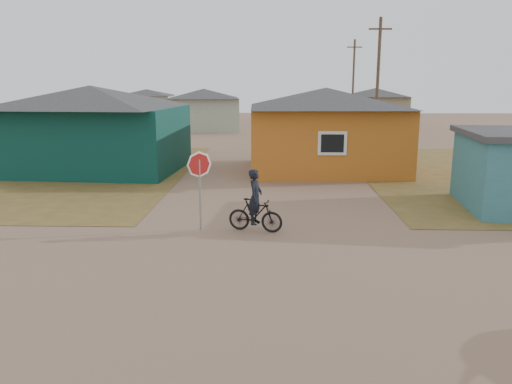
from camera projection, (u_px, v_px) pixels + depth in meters
ground at (272, 283)px, 10.52m from camera, size 120.00×120.00×0.00m
house_teal at (93, 127)px, 23.53m from camera, size 8.93×7.08×4.00m
house_yellow at (325, 128)px, 23.67m from camera, size 7.72×6.76×3.90m
house_pale_west at (204, 109)px, 43.50m from camera, size 7.04×6.15×3.60m
house_beige_east at (375, 106)px, 48.84m from camera, size 6.95×6.05×3.60m
house_pale_north at (147, 104)px, 55.49m from camera, size 6.28×5.81×3.40m
utility_pole_near at (378, 82)px, 30.89m from camera, size 1.40×0.20×8.00m
utility_pole_far at (353, 82)px, 46.48m from camera, size 1.40×0.20×8.00m
stop_sign at (199, 172)px, 13.93m from camera, size 0.74×0.17×2.27m
cyclist at (255, 209)px, 14.03m from camera, size 1.64×0.83×1.78m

